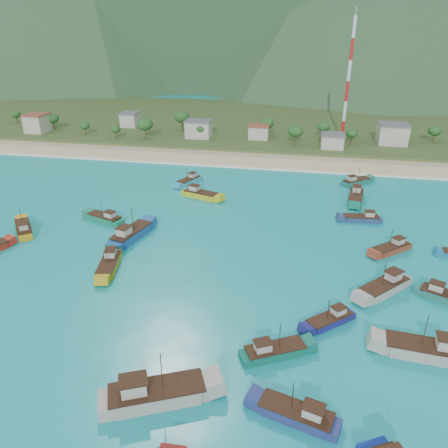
% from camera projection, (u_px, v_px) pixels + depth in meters
% --- Properties ---
extents(ground, '(600.00, 600.00, 0.00)m').
position_uv_depth(ground, '(199.00, 277.00, 83.24)').
color(ground, '#0C847D').
rests_on(ground, ground).
extents(beach, '(400.00, 18.00, 1.20)m').
position_uv_depth(beach, '(253.00, 160.00, 153.58)').
color(beach, beige).
rests_on(beach, ground).
extents(land, '(400.00, 110.00, 2.40)m').
position_uv_depth(land, '(270.00, 124.00, 207.89)').
color(land, '#385123').
rests_on(land, ground).
extents(surf_line, '(400.00, 2.50, 0.08)m').
position_uv_depth(surf_line, '(249.00, 168.00, 145.12)').
color(surf_line, white).
rests_on(surf_line, ground).
extents(village, '(210.21, 31.46, 7.33)m').
position_uv_depth(village, '(310.00, 134.00, 168.46)').
color(village, beige).
rests_on(village, ground).
extents(vegetation, '(276.92, 25.80, 8.52)m').
position_uv_depth(vegetation, '(260.00, 130.00, 173.42)').
color(vegetation, '#235623').
rests_on(vegetation, ground).
extents(radio_tower, '(1.20, 1.20, 44.64)m').
position_uv_depth(radio_tower, '(348.00, 81.00, 163.88)').
color(radio_tower, red).
rests_on(radio_tower, ground).
extents(boat_0, '(10.41, 10.73, 6.82)m').
position_uv_depth(boat_0, '(385.00, 287.00, 78.31)').
color(boat_0, '#ACA79D').
rests_on(boat_0, ground).
extents(boat_1, '(11.20, 6.47, 6.35)m').
position_uv_depth(boat_1, '(200.00, 195.00, 120.46)').
color(boat_1, gold).
rests_on(boat_1, ground).
extents(boat_4, '(6.24, 9.73, 5.55)m').
position_uv_depth(boat_4, '(189.00, 181.00, 131.20)').
color(boat_4, '#319ABA').
rests_on(boat_4, ground).
extents(boat_7, '(8.69, 9.90, 6.04)m').
position_uv_depth(boat_7, '(24.00, 229.00, 100.55)').
color(boat_7, '#BA8F16').
rests_on(boat_7, ground).
extents(boat_9, '(10.06, 6.78, 5.77)m').
position_uv_depth(boat_9, '(446.00, 297.00, 75.83)').
color(boat_9, '#1F6C61').
rests_on(boat_9, ground).
extents(boat_10, '(4.96, 11.83, 6.78)m').
position_uv_depth(boat_10, '(356.00, 197.00, 118.44)').
color(boat_10, '#106F56').
rests_on(boat_10, ground).
extents(boat_11, '(9.37, 8.36, 5.75)m').
position_uv_depth(boat_11, '(356.00, 182.00, 130.43)').
color(boat_11, '#196559').
rests_on(boat_11, ground).
extents(boat_13, '(12.93, 4.88, 7.47)m').
position_uv_depth(boat_13, '(428.00, 351.00, 63.04)').
color(boat_13, '#A6A297').
rests_on(boat_13, ground).
extents(boat_14, '(10.06, 7.14, 5.81)m').
position_uv_depth(boat_14, '(274.00, 352.00, 63.27)').
color(boat_14, '#0E614F').
rests_on(boat_14, ground).
extents(boat_15, '(10.54, 5.58, 5.97)m').
position_uv_depth(boat_15, '(297.00, 415.00, 53.09)').
color(boat_15, navy).
rests_on(boat_15, ground).
extents(boat_16, '(8.39, 7.80, 5.23)m').
position_uv_depth(boat_16, '(330.00, 321.00, 70.09)').
color(boat_16, navy).
rests_on(boat_16, ground).
extents(boat_17, '(10.31, 6.13, 5.85)m').
position_uv_depth(boat_17, '(105.00, 219.00, 106.03)').
color(boat_17, '#147953').
rests_on(boat_17, ground).
extents(boat_18, '(6.55, 13.08, 7.42)m').
position_uv_depth(boat_18, '(131.00, 235.00, 97.44)').
color(boat_18, '#1F4F93').
rests_on(boat_18, ground).
extents(boat_22, '(5.23, 10.89, 6.19)m').
position_uv_depth(boat_22, '(109.00, 265.00, 85.82)').
color(boat_22, '#B89818').
rests_on(boat_22, ground).
extents(boat_25, '(14.05, 9.29, 8.04)m').
position_uv_depth(boat_25, '(155.00, 395.00, 55.48)').
color(boat_25, '#A69D97').
rests_on(boat_25, ground).
extents(boat_26, '(9.44, 3.68, 5.44)m').
position_uv_depth(boat_26, '(362.00, 219.00, 106.09)').
color(boat_26, navy).
rests_on(boat_26, ground).
extents(boat_27, '(8.99, 8.38, 5.61)m').
position_uv_depth(boat_27, '(392.00, 249.00, 92.08)').
color(boat_27, maroon).
rests_on(boat_27, ground).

